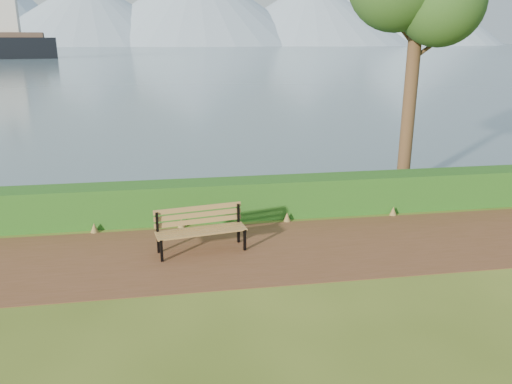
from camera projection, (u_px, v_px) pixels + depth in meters
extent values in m
plane|color=#3E5317|center=(235.00, 258.00, 10.71)|extent=(140.00, 140.00, 0.00)
cube|color=brown|center=(234.00, 253.00, 10.99)|extent=(40.00, 3.40, 0.01)
cube|color=#164A15|center=(223.00, 200.00, 13.01)|extent=(32.00, 0.85, 1.00)
cube|color=#496076|center=(174.00, 48.00, 256.05)|extent=(700.00, 510.00, 0.00)
cone|color=#8399AF|center=(89.00, 12.00, 367.18)|extent=(160.00, 160.00, 48.00)
cone|color=#8399AF|center=(197.00, 4.00, 386.85)|extent=(190.00, 190.00, 62.00)
cone|color=#8399AF|center=(311.00, 12.00, 397.72)|extent=(170.00, 170.00, 50.00)
cone|color=#8399AF|center=(411.00, 9.00, 419.80)|extent=(150.00, 150.00, 58.00)
cone|color=#8399AF|center=(160.00, 23.00, 409.79)|extent=(120.00, 120.00, 35.00)
cone|color=#8399AF|center=(348.00, 21.00, 428.92)|extent=(130.00, 130.00, 40.00)
cube|color=black|center=(162.00, 251.00, 10.48)|extent=(0.06, 0.07, 0.49)
cube|color=black|center=(158.00, 233.00, 10.85)|extent=(0.06, 0.07, 0.94)
cube|color=black|center=(159.00, 237.00, 10.63)|extent=(0.15, 0.57, 0.05)
cube|color=black|center=(245.00, 240.00, 11.05)|extent=(0.06, 0.07, 0.49)
cube|color=black|center=(238.00, 223.00, 11.41)|extent=(0.06, 0.07, 0.94)
cube|color=black|center=(241.00, 227.00, 11.20)|extent=(0.15, 0.57, 0.05)
cube|color=olive|center=(204.00, 234.00, 10.72)|extent=(1.96, 0.42, 0.04)
cube|color=olive|center=(202.00, 232.00, 10.84)|extent=(1.96, 0.42, 0.04)
cube|color=olive|center=(201.00, 230.00, 10.97)|extent=(1.96, 0.42, 0.04)
cube|color=olive|center=(199.00, 228.00, 11.10)|extent=(1.96, 0.42, 0.04)
cube|color=olive|center=(198.00, 221.00, 11.12)|extent=(1.95, 0.37, 0.11)
cube|color=olive|center=(198.00, 215.00, 11.07)|extent=(1.95, 0.37, 0.11)
cube|color=olive|center=(198.00, 208.00, 11.03)|extent=(1.95, 0.37, 0.11)
cylinder|color=#3C2818|center=(412.00, 75.00, 14.55)|extent=(0.39, 0.39, 7.01)
sphere|color=#1B4416|center=(441.00, 3.00, 13.40)|extent=(2.34, 2.34, 2.34)
cylinder|color=#3C2818|center=(429.00, 47.00, 14.39)|extent=(1.02, 0.12, 0.77)
cylinder|color=#3C2818|center=(402.00, 30.00, 14.21)|extent=(0.79, 0.37, 0.70)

